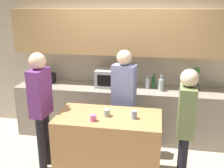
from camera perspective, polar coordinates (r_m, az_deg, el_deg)
back_wall at (r=4.59m, az=2.26°, el=7.82°), size 6.40×0.40×2.70m
back_counter at (r=4.64m, az=1.64°, el=-6.09°), size 3.60×0.62×0.90m
kitchen_island at (r=3.58m, az=-0.72°, el=-13.54°), size 1.34×0.71×0.90m
microwave at (r=4.52m, az=-0.12°, el=1.35°), size 0.52×0.39×0.30m
toaster at (r=4.88m, az=-13.86°, el=1.29°), size 0.26×0.16×0.18m
potted_plant at (r=4.49m, az=17.70°, el=1.04°), size 0.14×0.14×0.39m
bottle_0 at (r=4.47m, az=7.71°, el=0.22°), size 0.07×0.07×0.24m
bottle_1 at (r=4.48m, az=9.03°, el=0.34°), size 0.06×0.06×0.27m
bottle_2 at (r=4.36m, az=10.61°, el=-0.18°), size 0.08×0.08×0.27m
cup_0 at (r=3.23m, az=-4.12°, el=-7.37°), size 0.08×0.08×0.08m
cup_1 at (r=3.34m, az=-1.14°, el=-6.27°), size 0.09×0.09×0.09m
cup_2 at (r=3.29m, az=4.87°, el=-6.65°), size 0.07×0.07×0.11m
person_left at (r=3.68m, az=-15.25°, el=-3.82°), size 0.22×0.35×1.68m
person_center at (r=3.89m, az=2.58°, el=-2.35°), size 0.37×0.25×1.65m
person_right at (r=3.29m, az=15.72°, el=-7.83°), size 0.21×0.35×1.57m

